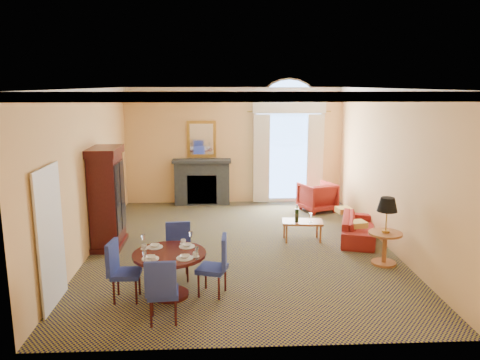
{
  "coord_description": "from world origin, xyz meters",
  "views": [
    {
      "loc": [
        -0.48,
        -9.13,
        3.28
      ],
      "look_at": [
        0.0,
        0.5,
        1.3
      ],
      "focal_mm": 35.0,
      "sensor_mm": 36.0,
      "label": 1
    }
  ],
  "objects_px": {
    "armoire": "(107,199)",
    "sofa": "(358,228)",
    "armchair": "(317,197)",
    "coffee_table": "(302,222)",
    "dining_table": "(170,264)",
    "side_table": "(386,223)"
  },
  "relations": [
    {
      "from": "sofa",
      "to": "side_table",
      "type": "relative_size",
      "value": 1.38
    },
    {
      "from": "armoire",
      "to": "sofa",
      "type": "bearing_deg",
      "value": 1.86
    },
    {
      "from": "side_table",
      "to": "coffee_table",
      "type": "bearing_deg",
      "value": 132.77
    },
    {
      "from": "armoire",
      "to": "armchair",
      "type": "distance_m",
      "value": 5.49
    },
    {
      "from": "armoire",
      "to": "armchair",
      "type": "bearing_deg",
      "value": 27.09
    },
    {
      "from": "armoire",
      "to": "side_table",
      "type": "distance_m",
      "value": 5.47
    },
    {
      "from": "armchair",
      "to": "coffee_table",
      "type": "xyz_separation_m",
      "value": [
        -0.83,
        -2.36,
        0.03
      ]
    },
    {
      "from": "armchair",
      "to": "coffee_table",
      "type": "distance_m",
      "value": 2.5
    },
    {
      "from": "armoire",
      "to": "dining_table",
      "type": "distance_m",
      "value": 2.88
    },
    {
      "from": "armoire",
      "to": "coffee_table",
      "type": "xyz_separation_m",
      "value": [
        4.03,
        0.12,
        -0.58
      ]
    },
    {
      "from": "sofa",
      "to": "armoire",
      "type": "bearing_deg",
      "value": 109.09
    },
    {
      "from": "dining_table",
      "to": "sofa",
      "type": "relative_size",
      "value": 0.67
    },
    {
      "from": "armoire",
      "to": "side_table",
      "type": "relative_size",
      "value": 1.65
    },
    {
      "from": "sofa",
      "to": "armchair",
      "type": "relative_size",
      "value": 2.06
    },
    {
      "from": "dining_table",
      "to": "armchair",
      "type": "height_order",
      "value": "dining_table"
    },
    {
      "from": "armoire",
      "to": "armchair",
      "type": "relative_size",
      "value": 2.46
    },
    {
      "from": "armchair",
      "to": "coffee_table",
      "type": "height_order",
      "value": "coffee_table"
    },
    {
      "from": "dining_table",
      "to": "sofa",
      "type": "xyz_separation_m",
      "value": [
        3.78,
        2.6,
        -0.29
      ]
    },
    {
      "from": "armoire",
      "to": "dining_table",
      "type": "height_order",
      "value": "armoire"
    },
    {
      "from": "dining_table",
      "to": "sofa",
      "type": "bearing_deg",
      "value": 34.47
    },
    {
      "from": "dining_table",
      "to": "side_table",
      "type": "height_order",
      "value": "side_table"
    },
    {
      "from": "sofa",
      "to": "armchair",
      "type": "bearing_deg",
      "value": 27.28
    }
  ]
}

